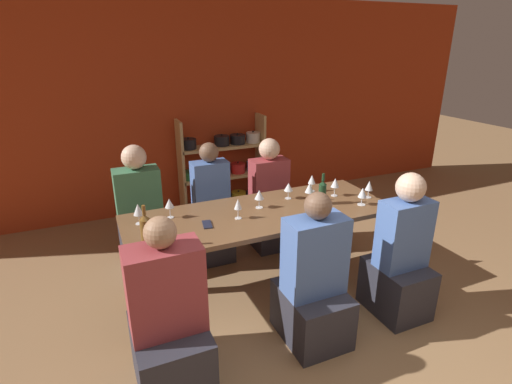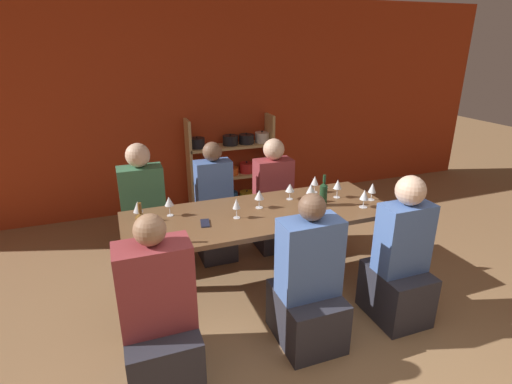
{
  "view_description": "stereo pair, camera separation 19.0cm",
  "coord_description": "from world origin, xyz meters",
  "px_view_note": "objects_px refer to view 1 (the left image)",
  "views": [
    {
      "loc": [
        -1.37,
        -1.31,
        2.16
      ],
      "look_at": [
        -0.06,
        1.66,
        0.93
      ],
      "focal_mm": 28.0,
      "sensor_mm": 36.0,
      "label": 1
    },
    {
      "loc": [
        -1.19,
        -1.39,
        2.16
      ],
      "look_at": [
        -0.06,
        1.66,
        0.93
      ],
      "focal_mm": 28.0,
      "sensor_mm": 36.0,
      "label": 2
    }
  ],
  "objects_px": {
    "wine_glass_white_d": "(369,186)",
    "person_far_b": "(212,217)",
    "wine_glass_white_b": "(335,183)",
    "person_near_c": "(400,263)",
    "wine_bottle_green": "(146,230)",
    "person_near_a": "(169,330)",
    "shelf_unit": "(224,170)",
    "person_far_a": "(269,207)",
    "wine_glass_white_c": "(238,205)",
    "wine_glass_empty_a": "(312,180)",
    "wine_glass_empty_d": "(362,193)",
    "person_far_c": "(142,226)",
    "dining_table": "(261,222)",
    "wine_bottle_dark": "(322,192)",
    "wine_glass_red_b": "(138,210)",
    "person_near_b": "(313,289)",
    "wine_glass_empty_b": "(309,188)",
    "wine_glass_white_a": "(259,195)",
    "cell_phone": "(207,224)",
    "wine_glass_red_a": "(169,204)",
    "wine_glass_empty_c": "(289,187)"
  },
  "relations": [
    {
      "from": "wine_glass_white_d",
      "to": "person_far_b",
      "type": "height_order",
      "value": "person_far_b"
    },
    {
      "from": "wine_glass_white_b",
      "to": "person_near_c",
      "type": "height_order",
      "value": "person_near_c"
    },
    {
      "from": "wine_bottle_green",
      "to": "person_near_a",
      "type": "distance_m",
      "value": 0.71
    },
    {
      "from": "shelf_unit",
      "to": "person_far_a",
      "type": "bearing_deg",
      "value": -87.42
    },
    {
      "from": "wine_bottle_green",
      "to": "wine_glass_white_c",
      "type": "height_order",
      "value": "wine_bottle_green"
    },
    {
      "from": "wine_glass_empty_a",
      "to": "wine_glass_empty_d",
      "type": "xyz_separation_m",
      "value": [
        0.23,
        -0.48,
        -0.01
      ]
    },
    {
      "from": "shelf_unit",
      "to": "person_near_c",
      "type": "distance_m",
      "value": 2.86
    },
    {
      "from": "person_far_c",
      "to": "wine_bottle_green",
      "type": "bearing_deg",
      "value": 85.32
    },
    {
      "from": "wine_bottle_green",
      "to": "person_near_c",
      "type": "distance_m",
      "value": 2.03
    },
    {
      "from": "person_far_b",
      "to": "person_near_a",
      "type": "bearing_deg",
      "value": 63.21
    },
    {
      "from": "dining_table",
      "to": "wine_glass_white_b",
      "type": "bearing_deg",
      "value": 5.08
    },
    {
      "from": "wine_glass_white_c",
      "to": "wine_glass_empty_d",
      "type": "bearing_deg",
      "value": -8.64
    },
    {
      "from": "wine_bottle_green",
      "to": "wine_bottle_dark",
      "type": "height_order",
      "value": "wine_bottle_green"
    },
    {
      "from": "wine_glass_red_b",
      "to": "person_near_b",
      "type": "xyz_separation_m",
      "value": [
        1.09,
        -0.92,
        -0.47
      ]
    },
    {
      "from": "wine_glass_empty_b",
      "to": "shelf_unit",
      "type": "bearing_deg",
      "value": 93.67
    },
    {
      "from": "wine_glass_white_b",
      "to": "wine_glass_white_d",
      "type": "xyz_separation_m",
      "value": [
        0.27,
        -0.17,
        -0.01
      ]
    },
    {
      "from": "wine_bottle_green",
      "to": "wine_glass_empty_d",
      "type": "distance_m",
      "value": 1.9
    },
    {
      "from": "wine_glass_white_d",
      "to": "person_near_b",
      "type": "relative_size",
      "value": 0.14
    },
    {
      "from": "wine_glass_white_a",
      "to": "wine_glass_empty_b",
      "type": "height_order",
      "value": "wine_glass_empty_b"
    },
    {
      "from": "person_far_c",
      "to": "shelf_unit",
      "type": "bearing_deg",
      "value": -135.69
    },
    {
      "from": "wine_bottle_dark",
      "to": "shelf_unit",
      "type": "bearing_deg",
      "value": 95.27
    },
    {
      "from": "wine_glass_white_b",
      "to": "wine_glass_empty_d",
      "type": "distance_m",
      "value": 0.3
    },
    {
      "from": "person_far_c",
      "to": "dining_table",
      "type": "bearing_deg",
      "value": 139.14
    },
    {
      "from": "person_near_a",
      "to": "person_far_b",
      "type": "relative_size",
      "value": 0.99
    },
    {
      "from": "shelf_unit",
      "to": "wine_glass_white_b",
      "type": "xyz_separation_m",
      "value": [
        0.42,
        -1.99,
        0.39
      ]
    },
    {
      "from": "wine_bottle_green",
      "to": "person_near_c",
      "type": "height_order",
      "value": "person_near_c"
    },
    {
      "from": "wine_glass_empty_d",
      "to": "person_far_a",
      "type": "relative_size",
      "value": 0.13
    },
    {
      "from": "cell_phone",
      "to": "wine_glass_empty_d",
      "type": "bearing_deg",
      "value": -6.2
    },
    {
      "from": "person_near_a",
      "to": "person_far_b",
      "type": "distance_m",
      "value": 1.71
    },
    {
      "from": "dining_table",
      "to": "wine_glass_empty_b",
      "type": "relative_size",
      "value": 13.13
    },
    {
      "from": "person_near_c",
      "to": "dining_table",
      "type": "bearing_deg",
      "value": 140.7
    },
    {
      "from": "wine_glass_white_a",
      "to": "wine_glass_red_a",
      "type": "distance_m",
      "value": 0.77
    },
    {
      "from": "wine_glass_white_a",
      "to": "wine_glass_empty_d",
      "type": "distance_m",
      "value": 0.93
    },
    {
      "from": "person_near_c",
      "to": "wine_glass_empty_a",
      "type": "bearing_deg",
      "value": 103.62
    },
    {
      "from": "wine_glass_red_a",
      "to": "person_far_b",
      "type": "xyz_separation_m",
      "value": [
        0.52,
        0.55,
        -0.44
      ]
    },
    {
      "from": "wine_glass_white_a",
      "to": "person_near_c",
      "type": "relative_size",
      "value": 0.13
    },
    {
      "from": "shelf_unit",
      "to": "wine_glass_red_a",
      "type": "bearing_deg",
      "value": -121.09
    },
    {
      "from": "person_near_a",
      "to": "wine_glass_white_d",
      "type": "bearing_deg",
      "value": 18.3
    },
    {
      "from": "wine_glass_white_b",
      "to": "wine_glass_empty_c",
      "type": "xyz_separation_m",
      "value": [
        -0.44,
        0.11,
        -0.01
      ]
    },
    {
      "from": "wine_glass_empty_b",
      "to": "wine_glass_white_d",
      "type": "bearing_deg",
      "value": -15.41
    },
    {
      "from": "cell_phone",
      "to": "person_far_c",
      "type": "relative_size",
      "value": 0.12
    },
    {
      "from": "wine_glass_empty_c",
      "to": "cell_phone",
      "type": "height_order",
      "value": "wine_glass_empty_c"
    },
    {
      "from": "dining_table",
      "to": "wine_glass_empty_d",
      "type": "height_order",
      "value": "wine_glass_empty_d"
    },
    {
      "from": "wine_glass_white_a",
      "to": "dining_table",
      "type": "bearing_deg",
      "value": -106.65
    },
    {
      "from": "person_near_b",
      "to": "person_far_b",
      "type": "relative_size",
      "value": 0.96
    },
    {
      "from": "dining_table",
      "to": "wine_glass_empty_d",
      "type": "distance_m",
      "value": 0.95
    },
    {
      "from": "wine_glass_white_a",
      "to": "wine_glass_empty_d",
      "type": "height_order",
      "value": "wine_glass_white_a"
    },
    {
      "from": "dining_table",
      "to": "wine_glass_red_a",
      "type": "height_order",
      "value": "wine_glass_red_a"
    },
    {
      "from": "wine_glass_empty_a",
      "to": "wine_glass_empty_b",
      "type": "xyz_separation_m",
      "value": [
        -0.15,
        -0.21,
        0.01
      ]
    },
    {
      "from": "wine_glass_white_b",
      "to": "person_far_c",
      "type": "xyz_separation_m",
      "value": [
        -1.72,
        0.72,
        -0.43
      ]
    }
  ]
}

